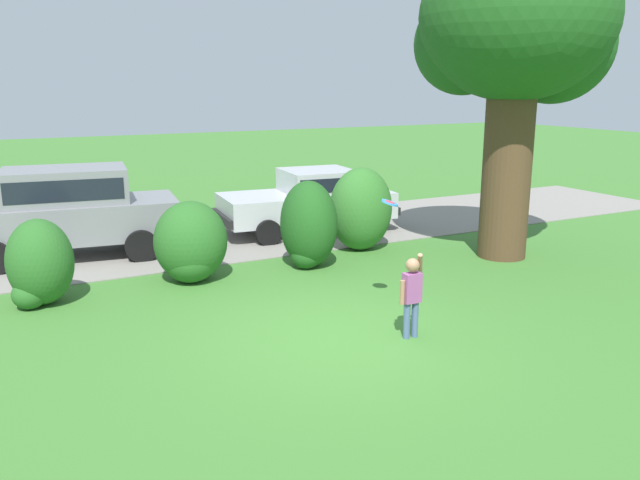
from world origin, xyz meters
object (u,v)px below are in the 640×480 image
object	(u,v)px
child_thrower	(412,291)
parked_sedan	(310,199)
parked_suv	(67,208)
oak_tree_large	(517,33)
frisbee	(390,203)

from	to	relation	value
child_thrower	parked_sedan	bearing A→B (deg)	75.49
parked_suv	child_thrower	size ratio (longest dim) A/B	3.79
parked_sedan	parked_suv	world-z (taller)	parked_suv
oak_tree_large	parked_sedan	xyz separation A→B (m)	(-2.76, 3.92, -3.78)
parked_suv	frisbee	size ratio (longest dim) A/B	16.86
oak_tree_large	parked_suv	bearing A→B (deg)	153.86
parked_suv	frisbee	xyz separation A→B (m)	(4.23, -5.95, 0.72)
oak_tree_large	frisbee	size ratio (longest dim) A/B	22.77
parked_sedan	child_thrower	size ratio (longest dim) A/B	3.53
oak_tree_large	child_thrower	size ratio (longest dim) A/B	5.12
parked_sedan	frisbee	xyz separation A→B (m)	(-1.42, -5.73, 0.95)
oak_tree_large	parked_suv	size ratio (longest dim) A/B	1.35
child_thrower	frisbee	world-z (taller)	frisbee
parked_suv	oak_tree_large	bearing A→B (deg)	-26.14
parked_sedan	parked_suv	distance (m)	5.66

